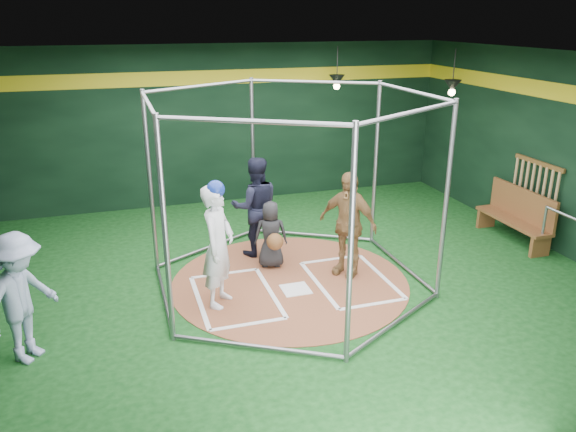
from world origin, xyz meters
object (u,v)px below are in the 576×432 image
object	(u,v)px
visitor_leopard	(348,224)
dugout_bench	(517,215)
batter_figure	(218,244)
umpire	(256,207)

from	to	relation	value
visitor_leopard	dugout_bench	xyz separation A→B (m)	(3.64, 0.38, -0.36)
batter_figure	visitor_leopard	distance (m)	2.23
umpire	dugout_bench	size ratio (longest dim) A/B	1.02
batter_figure	umpire	distance (m)	1.90
visitor_leopard	umpire	size ratio (longest dim) A/B	0.98
visitor_leopard	batter_figure	bearing A→B (deg)	-118.21
visitor_leopard	dugout_bench	distance (m)	3.68
dugout_bench	batter_figure	bearing A→B (deg)	-172.43
visitor_leopard	umpire	xyz separation A→B (m)	(-1.22, 1.24, 0.01)
batter_figure	dugout_bench	distance (m)	5.90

